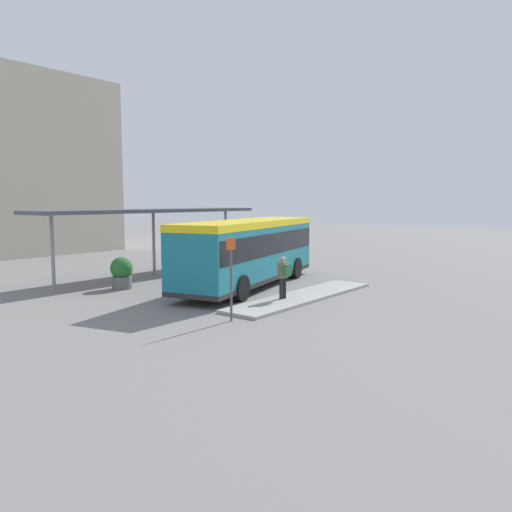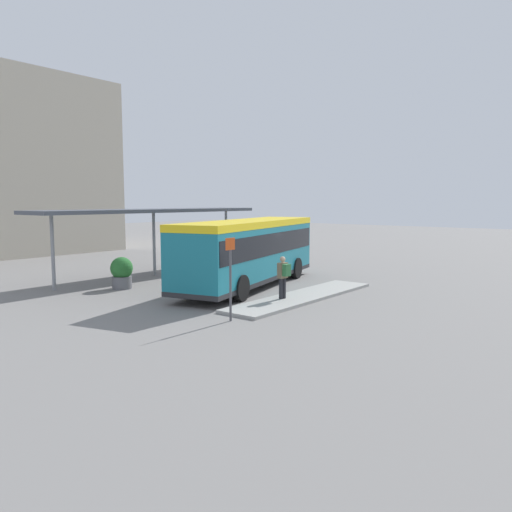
% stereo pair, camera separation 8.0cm
% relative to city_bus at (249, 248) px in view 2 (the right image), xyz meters
% --- Properties ---
extents(ground_plane, '(120.00, 120.00, 0.00)m').
position_rel_city_bus_xyz_m(ground_plane, '(-0.01, -0.00, -1.82)').
color(ground_plane, slate).
extents(curb_island, '(8.67, 1.80, 0.12)m').
position_rel_city_bus_xyz_m(curb_island, '(-0.78, -3.51, -1.76)').
color(curb_island, '#9E9E99').
rests_on(curb_island, ground_plane).
extents(city_bus, '(10.89, 4.99, 3.12)m').
position_rel_city_bus_xyz_m(city_bus, '(0.00, 0.00, 0.00)').
color(city_bus, '#197284').
rests_on(city_bus, ground_plane).
extents(pedestrian_waiting, '(0.43, 0.46, 1.70)m').
position_rel_city_bus_xyz_m(pedestrian_waiting, '(-1.90, -3.30, -0.73)').
color(pedestrian_waiting, '#232328').
rests_on(pedestrian_waiting, curb_island).
extents(bicycle_black, '(0.48, 1.52, 0.66)m').
position_rel_city_bus_xyz_m(bicycle_black, '(7.93, 2.89, -1.49)').
color(bicycle_black, black).
rests_on(bicycle_black, ground_plane).
extents(bicycle_red, '(0.48, 1.57, 0.68)m').
position_rel_city_bus_xyz_m(bicycle_red, '(8.05, 3.62, -1.48)').
color(bicycle_red, black).
rests_on(bicycle_red, ground_plane).
extents(bicycle_blue, '(0.48, 1.66, 0.72)m').
position_rel_city_bus_xyz_m(bicycle_blue, '(7.97, 4.35, -1.46)').
color(bicycle_blue, black).
rests_on(bicycle_blue, ground_plane).
extents(bicycle_yellow, '(0.48, 1.77, 0.76)m').
position_rel_city_bus_xyz_m(bicycle_yellow, '(8.05, 5.08, -1.44)').
color(bicycle_yellow, black).
rests_on(bicycle_yellow, ground_plane).
extents(station_shelter, '(13.72, 2.56, 3.59)m').
position_rel_city_bus_xyz_m(station_shelter, '(-0.37, 6.31, 1.60)').
color(station_shelter, '#4C515B').
rests_on(station_shelter, ground_plane).
extents(potted_planter_near_shelter, '(1.02, 1.02, 1.46)m').
position_rel_city_bus_xyz_m(potted_planter_near_shelter, '(-4.04, 4.25, -1.07)').
color(potted_planter_near_shelter, slate).
rests_on(potted_planter_near_shelter, ground_plane).
extents(platform_sign, '(0.44, 0.08, 2.80)m').
position_rel_city_bus_xyz_m(platform_sign, '(-5.65, -3.79, -0.26)').
color(platform_sign, '#4C4C51').
rests_on(platform_sign, ground_plane).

